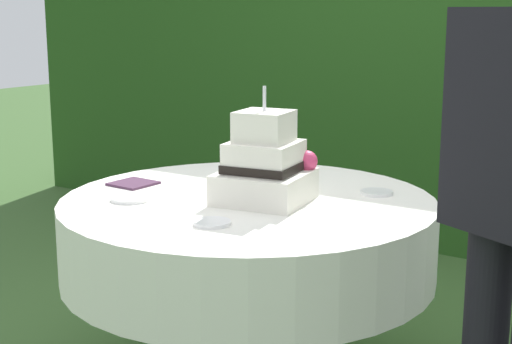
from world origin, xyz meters
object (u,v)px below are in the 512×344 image
(wedding_cake, at_px, (265,167))
(serving_plate_right, at_px, (222,178))
(serving_plate_far, at_px, (377,192))
(napkin_stack, at_px, (133,183))
(serving_plate_near, at_px, (212,223))
(serving_plate_left, at_px, (131,199))
(cake_table, at_px, (248,235))

(wedding_cake, bearing_deg, serving_plate_right, 148.74)
(serving_plate_far, distance_m, napkin_stack, 0.92)
(serving_plate_near, bearing_deg, serving_plate_right, 122.83)
(napkin_stack, bearing_deg, serving_plate_left, -49.73)
(serving_plate_near, relative_size, serving_plate_left, 0.83)
(cake_table, relative_size, serving_plate_right, 11.63)
(serving_plate_right, bearing_deg, serving_plate_far, 10.83)
(wedding_cake, distance_m, napkin_stack, 0.57)
(wedding_cake, relative_size, serving_plate_near, 3.42)
(cake_table, xyz_separation_m, serving_plate_left, (-0.33, -0.25, 0.14))
(serving_plate_near, distance_m, serving_plate_left, 0.43)
(serving_plate_near, relative_size, serving_plate_right, 1.03)
(serving_plate_near, xyz_separation_m, napkin_stack, (-0.58, 0.28, -0.00))
(cake_table, height_order, serving_plate_left, serving_plate_left)
(wedding_cake, relative_size, serving_plate_far, 3.41)
(serving_plate_left, relative_size, serving_plate_right, 1.23)
(cake_table, distance_m, serving_plate_right, 0.35)
(serving_plate_far, distance_m, serving_plate_left, 0.88)
(wedding_cake, height_order, serving_plate_far, wedding_cake)
(serving_plate_near, bearing_deg, serving_plate_far, 68.17)
(wedding_cake, xyz_separation_m, serving_plate_near, (0.02, -0.34, -0.12))
(serving_plate_right, bearing_deg, cake_table, -37.74)
(cake_table, relative_size, serving_plate_near, 11.30)
(cake_table, height_order, napkin_stack, napkin_stack)
(serving_plate_right, relative_size, napkin_stack, 0.77)
(cake_table, xyz_separation_m, serving_plate_near, (0.09, -0.34, 0.14))
(serving_plate_left, xyz_separation_m, napkin_stack, (-0.16, 0.19, -0.00))
(serving_plate_left, bearing_deg, napkin_stack, 130.27)
(serving_plate_far, bearing_deg, serving_plate_near, -111.83)
(serving_plate_near, distance_m, napkin_stack, 0.64)
(cake_table, bearing_deg, serving_plate_left, -143.13)
(serving_plate_left, distance_m, napkin_stack, 0.24)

